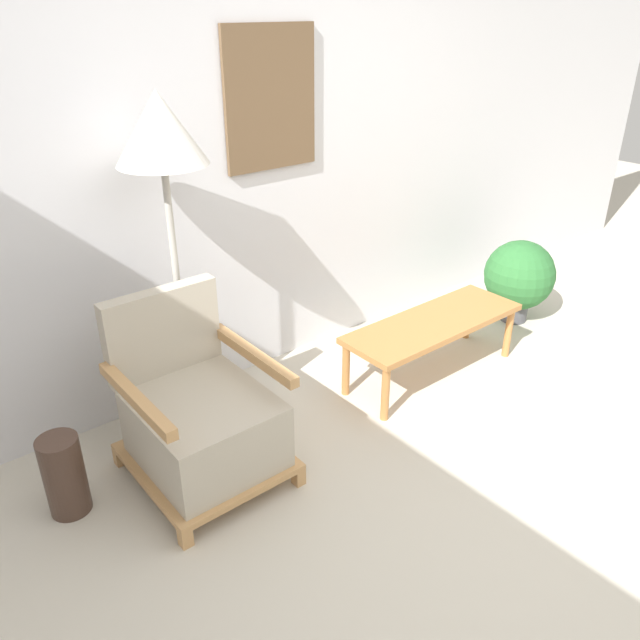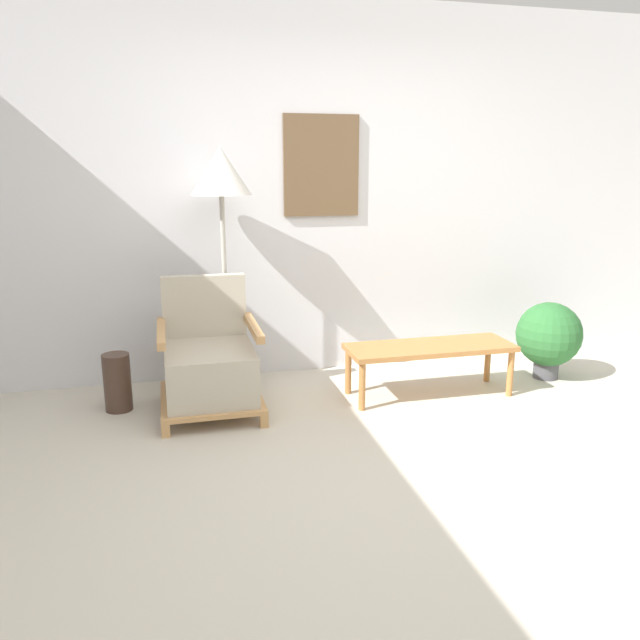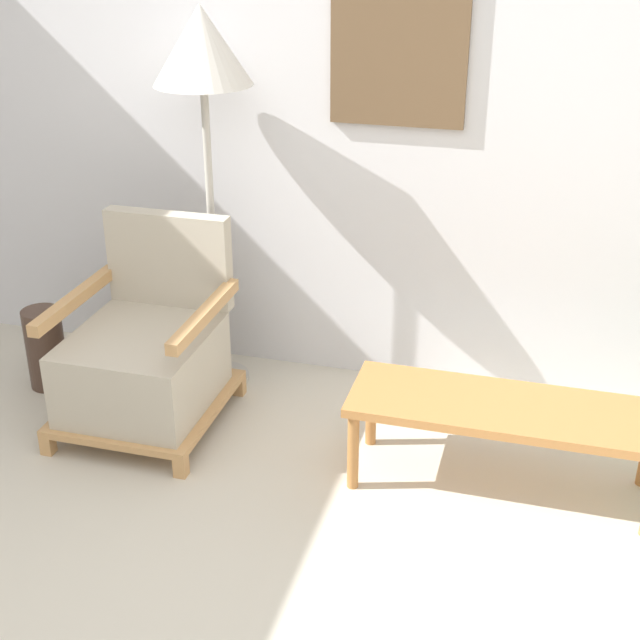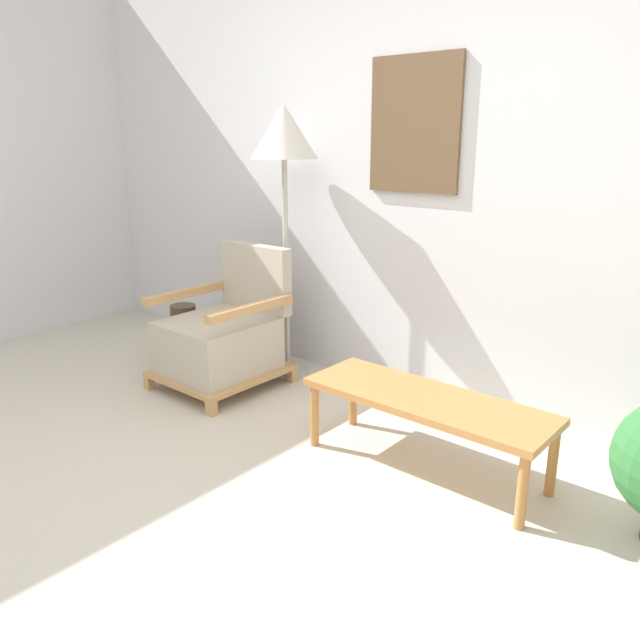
{
  "view_description": "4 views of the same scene",
  "coord_description": "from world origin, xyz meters",
  "px_view_note": "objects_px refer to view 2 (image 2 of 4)",
  "views": [
    {
      "loc": [
        -1.93,
        -0.8,
        1.99
      ],
      "look_at": [
        -0.14,
        1.39,
        0.55
      ],
      "focal_mm": 35.0,
      "sensor_mm": 36.0,
      "label": 1
    },
    {
      "loc": [
        -1.12,
        -2.52,
        1.56
      ],
      "look_at": [
        -0.14,
        1.39,
        0.55
      ],
      "focal_mm": 35.0,
      "sensor_mm": 36.0,
      "label": 2
    },
    {
      "loc": [
        0.7,
        -1.64,
        2.05
      ],
      "look_at": [
        -0.14,
        1.39,
        0.55
      ],
      "focal_mm": 50.0,
      "sensor_mm": 36.0,
      "label": 3
    },
    {
      "loc": [
        1.93,
        -1.03,
        1.49
      ],
      "look_at": [
        -0.14,
        1.39,
        0.55
      ],
      "focal_mm": 35.0,
      "sensor_mm": 36.0,
      "label": 4
    }
  ],
  "objects_px": {
    "vase": "(117,382)",
    "armchair": "(209,365)",
    "floor_lamp": "(221,182)",
    "coffee_table": "(430,351)",
    "potted_plant": "(549,336)"
  },
  "relations": [
    {
      "from": "floor_lamp",
      "to": "coffee_table",
      "type": "xyz_separation_m",
      "value": [
        1.33,
        -0.49,
        -1.13
      ]
    },
    {
      "from": "vase",
      "to": "armchair",
      "type": "bearing_deg",
      "value": -14.29
    },
    {
      "from": "floor_lamp",
      "to": "vase",
      "type": "height_order",
      "value": "floor_lamp"
    },
    {
      "from": "floor_lamp",
      "to": "vase",
      "type": "distance_m",
      "value": 1.48
    },
    {
      "from": "floor_lamp",
      "to": "potted_plant",
      "type": "xyz_separation_m",
      "value": [
        2.33,
        -0.38,
        -1.12
      ]
    },
    {
      "from": "armchair",
      "to": "coffee_table",
      "type": "height_order",
      "value": "armchair"
    },
    {
      "from": "coffee_table",
      "to": "floor_lamp",
      "type": "bearing_deg",
      "value": 159.73
    },
    {
      "from": "armchair",
      "to": "floor_lamp",
      "type": "xyz_separation_m",
      "value": [
        0.16,
        0.41,
        1.14
      ]
    },
    {
      "from": "coffee_table",
      "to": "vase",
      "type": "bearing_deg",
      "value": 173.54
    },
    {
      "from": "armchair",
      "to": "floor_lamp",
      "type": "distance_m",
      "value": 1.22
    },
    {
      "from": "floor_lamp",
      "to": "potted_plant",
      "type": "relative_size",
      "value": 2.91
    },
    {
      "from": "coffee_table",
      "to": "potted_plant",
      "type": "height_order",
      "value": "potted_plant"
    },
    {
      "from": "armchair",
      "to": "potted_plant",
      "type": "distance_m",
      "value": 2.49
    },
    {
      "from": "armchair",
      "to": "potted_plant",
      "type": "relative_size",
      "value": 1.46
    },
    {
      "from": "floor_lamp",
      "to": "coffee_table",
      "type": "height_order",
      "value": "floor_lamp"
    }
  ]
}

